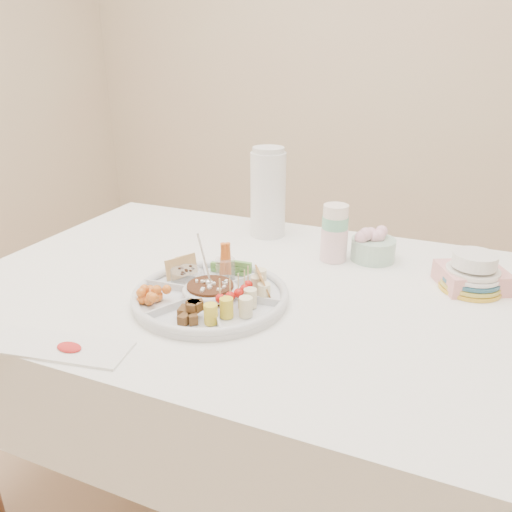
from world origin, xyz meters
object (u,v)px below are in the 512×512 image
at_px(thermos, 268,191).
at_px(plate_stack, 473,272).
at_px(party_tray, 211,293).
at_px(dining_table, 252,397).

bearing_deg(thermos, plate_stack, -16.31).
bearing_deg(party_tray, dining_table, 69.46).
bearing_deg(thermos, dining_table, -74.82).
height_order(thermos, plate_stack, thermos).
xyz_separation_m(dining_table, plate_stack, (0.54, 0.18, 0.43)).
relative_size(dining_table, thermos, 5.08).
xyz_separation_m(party_tray, plate_stack, (0.59, 0.32, 0.03)).
bearing_deg(plate_stack, party_tray, -151.69).
xyz_separation_m(dining_table, thermos, (-0.10, 0.37, 0.53)).
relative_size(thermos, plate_stack, 1.91).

